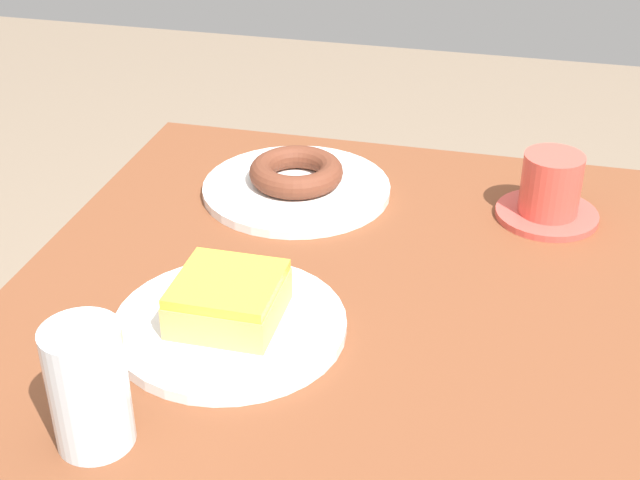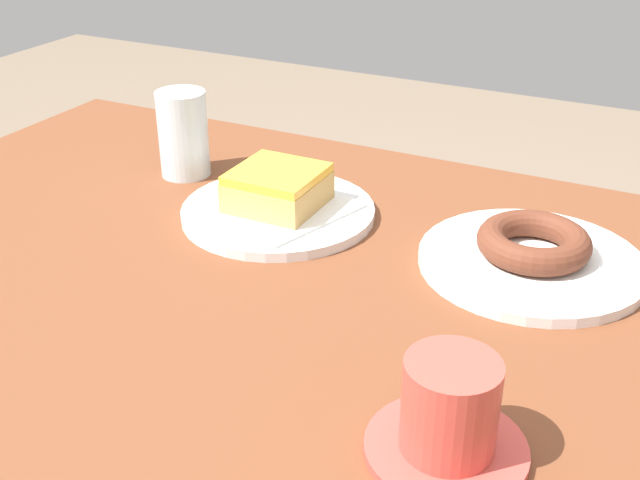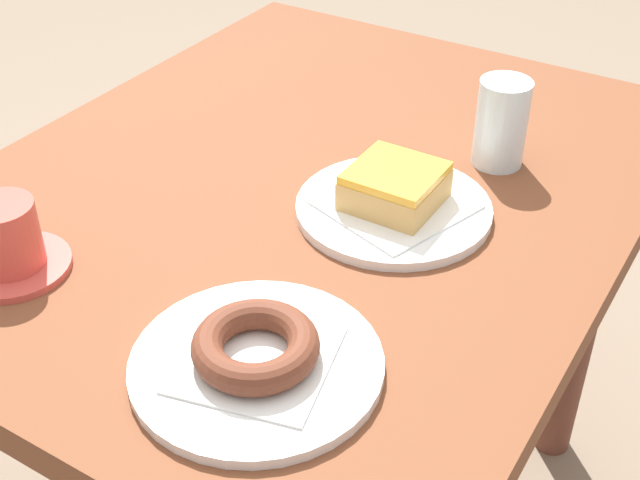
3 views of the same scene
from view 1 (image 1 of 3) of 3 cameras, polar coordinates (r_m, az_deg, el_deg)
The scene contains 9 objects.
table at distance 0.93m, azimuth 1.87°, elevation -13.34°, with size 0.97×0.77×0.70m.
plate_chocolate_ring at distance 1.13m, azimuth -1.51°, elevation 3.29°, with size 0.24×0.24×0.01m, color white.
napkin_chocolate_ring at distance 1.13m, azimuth -1.52°, elevation 3.62°, with size 0.14×0.14×0.00m, color white.
donut_chocolate_ring at distance 1.12m, azimuth -1.53°, elevation 4.37°, with size 0.12×0.12×0.03m, color brown.
plate_glazed_square at distance 0.88m, azimuth -5.76°, elevation -5.42°, with size 0.23×0.23×0.01m, color white.
napkin_glazed_square at distance 0.88m, azimuth -5.79°, elevation -5.02°, with size 0.15×0.15×0.00m, color white.
donut_glazed_square at distance 0.87m, azimuth -5.87°, elevation -3.75°, with size 0.10×0.10×0.04m.
water_glass at distance 0.75m, azimuth -14.56°, elevation -9.08°, with size 0.07×0.07×0.11m, color silver.
coffee_cup at distance 1.09m, azimuth 14.47°, elevation 3.07°, with size 0.12×0.12×0.08m.
Camera 1 is at (-0.65, -0.13, 1.22)m, focal length 50.15 mm.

